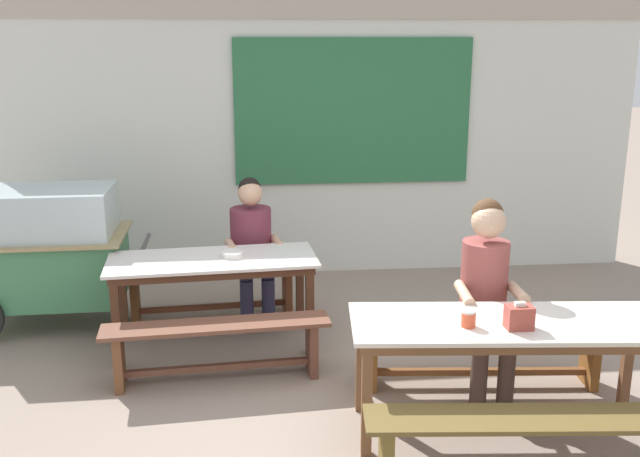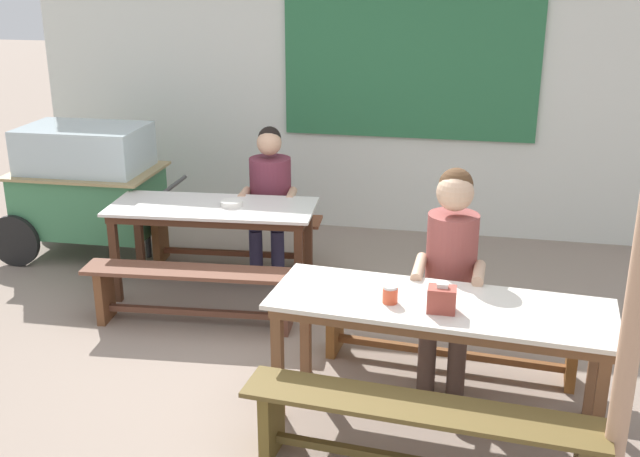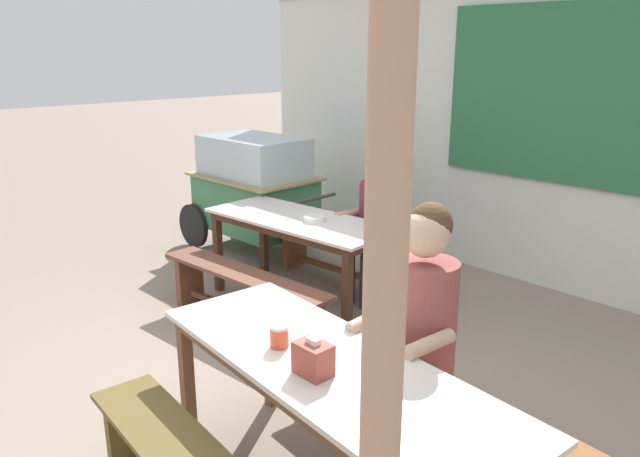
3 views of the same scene
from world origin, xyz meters
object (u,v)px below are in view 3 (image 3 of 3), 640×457
at_px(tissue_box, 313,359).
at_px(wooden_support_post, 380,451).
at_px(dining_table_far, 300,228).
at_px(bench_far_back, 347,253).
at_px(dining_table_near, 331,379).
at_px(person_right_near_table, 416,321).
at_px(bench_near_back, 422,404).
at_px(soup_bowl, 315,219).
at_px(bench_far_front, 244,290).
at_px(person_center_facing, 376,216).
at_px(condiment_jar, 279,336).
at_px(food_cart, 254,186).

distance_m(tissue_box, wooden_support_post, 1.06).
xyz_separation_m(dining_table_far, tissue_box, (1.84, -1.55, 0.15)).
bearing_deg(bench_far_back, tissue_box, -48.64).
xyz_separation_m(dining_table_near, person_right_near_table, (0.03, 0.54, 0.11)).
bearing_deg(bench_near_back, soup_bowl, 153.53).
distance_m(dining_table_near, bench_far_front, 2.00).
xyz_separation_m(person_center_facing, soup_bowl, (-0.15, -0.55, 0.05)).
bearing_deg(person_right_near_table, soup_bowl, 151.81).
distance_m(bench_near_back, condiment_jar, 0.88).
distance_m(person_center_facing, condiment_jar, 2.42).
bearing_deg(tissue_box, bench_far_front, 151.97).
distance_m(bench_far_back, food_cart, 1.38).
height_order(bench_near_back, condiment_jar, condiment_jar).
xyz_separation_m(dining_table_near, bench_far_front, (-1.78, 0.84, -0.36)).
relative_size(tissue_box, soup_bowl, 0.96).
height_order(condiment_jar, wooden_support_post, wooden_support_post).
distance_m(person_right_near_table, soup_bowl, 1.94).
xyz_separation_m(bench_far_front, food_cart, (-1.43, 1.19, 0.37)).
xyz_separation_m(condiment_jar, wooden_support_post, (1.13, -0.62, 0.32)).
bearing_deg(bench_near_back, wooden_support_post, -57.51).
distance_m(bench_far_back, soup_bowl, 0.76).
distance_m(bench_near_back, soup_bowl, 1.98).
distance_m(dining_table_far, dining_table_near, 2.33).
bearing_deg(bench_far_front, wooden_support_post, -29.89).
bearing_deg(tissue_box, person_right_near_table, 88.33).
xyz_separation_m(bench_near_back, food_cart, (-3.26, 1.44, 0.37)).
distance_m(person_right_near_table, wooden_support_post, 1.51).
bearing_deg(person_center_facing, bench_far_back, 175.39).
bearing_deg(food_cart, bench_near_back, -23.81).
bearing_deg(person_right_near_table, bench_far_front, 170.57).
distance_m(bench_far_front, tissue_box, 2.09).
relative_size(dining_table_far, bench_near_back, 0.92).
distance_m(food_cart, person_right_near_table, 3.57).
height_order(dining_table_far, bench_far_front, dining_table_far).
distance_m(dining_table_far, soup_bowl, 0.18).
height_order(soup_bowl, wooden_support_post, wooden_support_post).
distance_m(dining_table_far, condiment_jar, 2.17).
xyz_separation_m(dining_table_near, food_cart, (-3.21, 2.03, 0.01)).
xyz_separation_m(dining_table_far, wooden_support_post, (2.69, -2.11, 0.45)).
distance_m(dining_table_near, condiment_jar, 0.30).
relative_size(person_right_near_table, person_center_facing, 1.09).
bearing_deg(dining_table_near, bench_far_front, 154.74).
height_order(dining_table_far, dining_table_near, same).
relative_size(dining_table_far, bench_far_back, 1.05).
relative_size(bench_far_front, condiment_jar, 15.87).
xyz_separation_m(bench_far_back, bench_far_front, (0.10, -1.19, 0.01)).
distance_m(tissue_box, condiment_jar, 0.29).
xyz_separation_m(person_right_near_table, tissue_box, (-0.02, -0.65, 0.03)).
bearing_deg(food_cart, soup_bowl, -20.67).
distance_m(bench_far_front, bench_near_back, 1.85).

